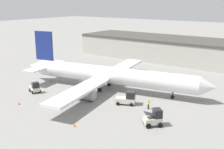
{
  "coord_description": "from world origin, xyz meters",
  "views": [
    {
      "loc": [
        33.11,
        -45.01,
        18.25
      ],
      "look_at": [
        0.0,
        0.0,
        3.38
      ],
      "focal_mm": 45.0,
      "sensor_mm": 36.0,
      "label": 1
    }
  ],
  "objects_px": {
    "safety_cone_far": "(74,125)",
    "baggage_tug": "(127,98)",
    "safety_cone_near": "(19,103)",
    "airplane": "(107,75)",
    "belt_loader_truck": "(154,118)",
    "pushback_tug": "(35,88)",
    "ground_crew_worker": "(148,104)"
  },
  "relations": [
    {
      "from": "safety_cone_far",
      "to": "baggage_tug",
      "type": "bearing_deg",
      "value": 84.44
    },
    {
      "from": "baggage_tug",
      "to": "safety_cone_near",
      "type": "xyz_separation_m",
      "value": [
        -15.54,
        -11.77,
        -0.83
      ]
    },
    {
      "from": "baggage_tug",
      "to": "airplane",
      "type": "bearing_deg",
      "value": 124.59
    },
    {
      "from": "belt_loader_truck",
      "to": "safety_cone_far",
      "type": "bearing_deg",
      "value": 171.52
    },
    {
      "from": "safety_cone_far",
      "to": "pushback_tug",
      "type": "bearing_deg",
      "value": 158.63
    },
    {
      "from": "pushback_tug",
      "to": "safety_cone_near",
      "type": "distance_m",
      "value": 7.07
    },
    {
      "from": "pushback_tug",
      "to": "baggage_tug",
      "type": "bearing_deg",
      "value": 37.43
    },
    {
      "from": "baggage_tug",
      "to": "safety_cone_far",
      "type": "xyz_separation_m",
      "value": [
        -1.21,
        -12.42,
        -0.83
      ]
    },
    {
      "from": "safety_cone_near",
      "to": "ground_crew_worker",
      "type": "bearing_deg",
      "value": 31.4
    },
    {
      "from": "belt_loader_truck",
      "to": "safety_cone_far",
      "type": "xyz_separation_m",
      "value": [
        -9.33,
        -7.32,
        -0.91
      ]
    },
    {
      "from": "airplane",
      "to": "belt_loader_truck",
      "type": "height_order",
      "value": "airplane"
    },
    {
      "from": "safety_cone_near",
      "to": "baggage_tug",
      "type": "bearing_deg",
      "value": 37.13
    },
    {
      "from": "airplane",
      "to": "pushback_tug",
      "type": "height_order",
      "value": "airplane"
    },
    {
      "from": "belt_loader_truck",
      "to": "safety_cone_far",
      "type": "height_order",
      "value": "belt_loader_truck"
    },
    {
      "from": "baggage_tug",
      "to": "safety_cone_near",
      "type": "bearing_deg",
      "value": -167.81
    },
    {
      "from": "ground_crew_worker",
      "to": "safety_cone_near",
      "type": "distance_m",
      "value": 23.13
    },
    {
      "from": "baggage_tug",
      "to": "safety_cone_far",
      "type": "height_order",
      "value": "baggage_tug"
    },
    {
      "from": "airplane",
      "to": "belt_loader_truck",
      "type": "distance_m",
      "value": 19.11
    },
    {
      "from": "airplane",
      "to": "safety_cone_near",
      "type": "xyz_separation_m",
      "value": [
        -7.42,
        -16.54,
        -2.85
      ]
    },
    {
      "from": "safety_cone_near",
      "to": "belt_loader_truck",
      "type": "bearing_deg",
      "value": 15.73
    },
    {
      "from": "ground_crew_worker",
      "to": "belt_loader_truck",
      "type": "relative_size",
      "value": 0.56
    },
    {
      "from": "airplane",
      "to": "baggage_tug",
      "type": "xyz_separation_m",
      "value": [
        8.12,
        -4.78,
        -2.02
      ]
    },
    {
      "from": "baggage_tug",
      "to": "belt_loader_truck",
      "type": "xyz_separation_m",
      "value": [
        8.12,
        -5.1,
        0.08
      ]
    },
    {
      "from": "ground_crew_worker",
      "to": "airplane",
      "type": "bearing_deg",
      "value": 134.77
    },
    {
      "from": "belt_loader_truck",
      "to": "pushback_tug",
      "type": "height_order",
      "value": "belt_loader_truck"
    },
    {
      "from": "airplane",
      "to": "baggage_tug",
      "type": "bearing_deg",
      "value": -42.09
    },
    {
      "from": "airplane",
      "to": "pushback_tug",
      "type": "relative_size",
      "value": 14.59
    },
    {
      "from": "pushback_tug",
      "to": "safety_cone_near",
      "type": "bearing_deg",
      "value": -41.36
    },
    {
      "from": "airplane",
      "to": "safety_cone_far",
      "type": "distance_m",
      "value": 18.75
    },
    {
      "from": "belt_loader_truck",
      "to": "pushback_tug",
      "type": "xyz_separation_m",
      "value": [
        -26.93,
        -0.43,
        -0.19
      ]
    },
    {
      "from": "belt_loader_truck",
      "to": "safety_cone_far",
      "type": "distance_m",
      "value": 11.89
    },
    {
      "from": "pushback_tug",
      "to": "safety_cone_far",
      "type": "relative_size",
      "value": 5.21
    }
  ]
}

